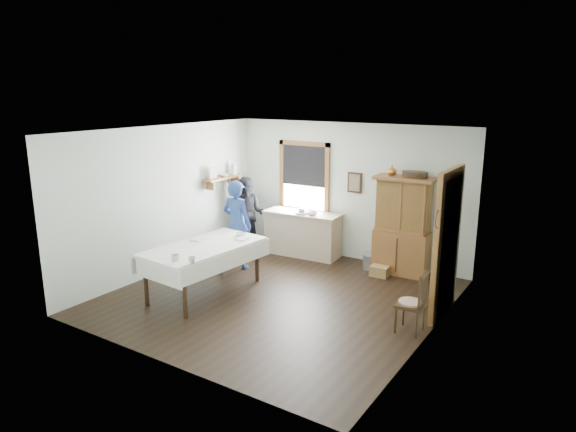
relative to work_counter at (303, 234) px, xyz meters
The scene contains 20 objects.
room 2.44m from the work_counter, 68.97° to the right, with size 5.01×5.01×2.70m.
window 1.24m from the work_counter, 118.35° to the left, with size 1.18×0.07×1.48m.
doorway 3.58m from the work_counter, 21.21° to the right, with size 0.09×1.14×2.22m.
wall_shelf 2.00m from the work_counter, 159.50° to the right, with size 0.24×1.00×0.44m.
framed_picture 1.50m from the work_counter, 19.45° to the left, with size 0.30×0.04×0.40m, color #362412.
rug_beater 3.95m from the work_counter, 29.13° to the right, with size 0.27×0.27×0.01m, color black.
work_counter is the anchor object (origin of this frame).
china_hutch 2.13m from the work_counter, ahead, with size 1.06×0.50×1.81m, color #9B6130.
dining_table 2.64m from the work_counter, 96.86° to the right, with size 1.09×2.07×0.83m, color white.
spindle_chair 3.73m from the work_counter, 34.98° to the right, with size 0.41×0.41×0.90m, color #362412.
pail 1.54m from the work_counter, ahead, with size 0.26×0.26×0.28m, color gray.
wicker_basket 1.89m from the work_counter, ahead, with size 0.33×0.23×0.19m, color olive.
woman_blue 1.51m from the work_counter, 116.06° to the right, with size 0.57×0.38×1.57m, color navy.
figure_dark 1.25m from the work_counter, 165.91° to the right, with size 0.70×0.54×1.43m, color black.
table_cup_a 3.47m from the work_counter, 92.33° to the right, with size 0.12×0.12×0.10m, color silver.
table_cup_b 3.41m from the work_counter, 87.64° to the right, with size 0.11×0.11×0.10m, color silver.
table_bowl 1.89m from the work_counter, 95.19° to the right, with size 0.20×0.20×0.05m, color silver.
counter_book 0.47m from the work_counter, 109.79° to the right, with size 0.18×0.24×0.02m, color #76614F.
counter_bowl 0.57m from the work_counter, 20.35° to the right, with size 0.21×0.21×0.07m, color silver.
shelf_bowl 2.01m from the work_counter, 159.89° to the right, with size 0.22×0.22×0.05m, color silver.
Camera 1 is at (4.40, -6.52, 3.32)m, focal length 32.00 mm.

